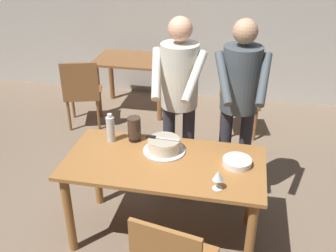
{
  "coord_description": "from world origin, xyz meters",
  "views": [
    {
      "loc": [
        0.53,
        -2.45,
        2.4
      ],
      "look_at": [
        -0.03,
        0.29,
        0.9
      ],
      "focal_mm": 41.66,
      "sensor_mm": 36.0,
      "label": 1
    }
  ],
  "objects_px": {
    "main_dining_table": "(164,174)",
    "background_table": "(133,70)",
    "cake_on_platter": "(164,146)",
    "person_standing_beside": "(239,96)",
    "hurricane_lamp": "(134,129)",
    "water_bottle": "(111,129)",
    "background_chair_1": "(82,91)",
    "wine_glass_near": "(218,176)",
    "plate_stack": "(237,162)",
    "cake_knife": "(155,137)",
    "person_cutting_cake": "(179,92)",
    "background_chair_0": "(233,97)"
  },
  "relations": [
    {
      "from": "main_dining_table",
      "to": "background_table",
      "type": "bearing_deg",
      "value": 111.48
    },
    {
      "from": "cake_on_platter",
      "to": "person_standing_beside",
      "type": "height_order",
      "value": "person_standing_beside"
    },
    {
      "from": "main_dining_table",
      "to": "hurricane_lamp",
      "type": "relative_size",
      "value": 7.33
    },
    {
      "from": "water_bottle",
      "to": "person_standing_beside",
      "type": "distance_m",
      "value": 1.11
    },
    {
      "from": "person_standing_beside",
      "to": "background_chair_1",
      "type": "xyz_separation_m",
      "value": [
        -1.94,
        1.12,
        -0.58
      ]
    },
    {
      "from": "wine_glass_near",
      "to": "background_chair_1",
      "type": "xyz_separation_m",
      "value": [
        -1.85,
        2.0,
        -0.36
      ]
    },
    {
      "from": "hurricane_lamp",
      "to": "background_chair_1",
      "type": "xyz_separation_m",
      "value": [
        -1.11,
        1.47,
        -0.37
      ]
    },
    {
      "from": "cake_on_platter",
      "to": "plate_stack",
      "type": "bearing_deg",
      "value": -7.98
    },
    {
      "from": "plate_stack",
      "to": "water_bottle",
      "type": "bearing_deg",
      "value": 171.56
    },
    {
      "from": "wine_glass_near",
      "to": "water_bottle",
      "type": "distance_m",
      "value": 1.04
    },
    {
      "from": "main_dining_table",
      "to": "person_standing_beside",
      "type": "height_order",
      "value": "person_standing_beside"
    },
    {
      "from": "background_chair_1",
      "to": "wine_glass_near",
      "type": "bearing_deg",
      "value": -47.27
    },
    {
      "from": "background_table",
      "to": "background_chair_1",
      "type": "relative_size",
      "value": 1.11
    },
    {
      "from": "main_dining_table",
      "to": "wine_glass_near",
      "type": "bearing_deg",
      "value": -31.28
    },
    {
      "from": "wine_glass_near",
      "to": "water_bottle",
      "type": "xyz_separation_m",
      "value": [
        -0.93,
        0.48,
        0.01
      ]
    },
    {
      "from": "plate_stack",
      "to": "hurricane_lamp",
      "type": "bearing_deg",
      "value": 166.6
    },
    {
      "from": "cake_knife",
      "to": "water_bottle",
      "type": "bearing_deg",
      "value": 169.94
    },
    {
      "from": "cake_on_platter",
      "to": "water_bottle",
      "type": "xyz_separation_m",
      "value": [
        -0.47,
        0.07,
        0.06
      ]
    },
    {
      "from": "person_cutting_cake",
      "to": "background_table",
      "type": "distance_m",
      "value": 2.08
    },
    {
      "from": "main_dining_table",
      "to": "person_standing_beside",
      "type": "distance_m",
      "value": 0.93
    },
    {
      "from": "cake_knife",
      "to": "cake_on_platter",
      "type": "bearing_deg",
      "value": -3.05
    },
    {
      "from": "person_standing_beside",
      "to": "water_bottle",
      "type": "bearing_deg",
      "value": -158.31
    },
    {
      "from": "hurricane_lamp",
      "to": "wine_glass_near",
      "type": "bearing_deg",
      "value": -35.53
    },
    {
      "from": "person_standing_beside",
      "to": "background_chair_0",
      "type": "xyz_separation_m",
      "value": [
        -0.08,
        1.31,
        -0.58
      ]
    },
    {
      "from": "plate_stack",
      "to": "person_standing_beside",
      "type": "relative_size",
      "value": 0.13
    },
    {
      "from": "cake_on_platter",
      "to": "background_chair_1",
      "type": "bearing_deg",
      "value": 131.02
    },
    {
      "from": "water_bottle",
      "to": "background_chair_0",
      "type": "height_order",
      "value": "water_bottle"
    },
    {
      "from": "main_dining_table",
      "to": "cake_knife",
      "type": "height_order",
      "value": "cake_knife"
    },
    {
      "from": "water_bottle",
      "to": "background_chair_1",
      "type": "height_order",
      "value": "water_bottle"
    },
    {
      "from": "wine_glass_near",
      "to": "background_chair_0",
      "type": "relative_size",
      "value": 0.16
    },
    {
      "from": "main_dining_table",
      "to": "plate_stack",
      "type": "distance_m",
      "value": 0.57
    },
    {
      "from": "plate_stack",
      "to": "person_cutting_cake",
      "type": "distance_m",
      "value": 0.82
    },
    {
      "from": "plate_stack",
      "to": "background_table",
      "type": "height_order",
      "value": "plate_stack"
    },
    {
      "from": "cake_knife",
      "to": "person_cutting_cake",
      "type": "distance_m",
      "value": 0.5
    },
    {
      "from": "plate_stack",
      "to": "wine_glass_near",
      "type": "height_order",
      "value": "wine_glass_near"
    },
    {
      "from": "water_bottle",
      "to": "hurricane_lamp",
      "type": "relative_size",
      "value": 1.19
    },
    {
      "from": "person_standing_beside",
      "to": "background_chair_0",
      "type": "distance_m",
      "value": 1.43
    },
    {
      "from": "cake_knife",
      "to": "person_standing_beside",
      "type": "relative_size",
      "value": 0.16
    },
    {
      "from": "background_chair_0",
      "to": "background_chair_1",
      "type": "height_order",
      "value": "same"
    },
    {
      "from": "background_table",
      "to": "background_chair_0",
      "type": "distance_m",
      "value": 1.45
    },
    {
      "from": "wine_glass_near",
      "to": "background_chair_1",
      "type": "height_order",
      "value": "background_chair_1"
    },
    {
      "from": "background_chair_0",
      "to": "cake_knife",
      "type": "bearing_deg",
      "value": -106.96
    },
    {
      "from": "hurricane_lamp",
      "to": "plate_stack",
      "type": "bearing_deg",
      "value": -13.4
    },
    {
      "from": "cake_knife",
      "to": "background_table",
      "type": "relative_size",
      "value": 0.27
    },
    {
      "from": "hurricane_lamp",
      "to": "water_bottle",
      "type": "bearing_deg",
      "value": -165.33
    },
    {
      "from": "cake_on_platter",
      "to": "wine_glass_near",
      "type": "bearing_deg",
      "value": -41.36
    },
    {
      "from": "cake_on_platter",
      "to": "plate_stack",
      "type": "xyz_separation_m",
      "value": [
        0.58,
        -0.08,
        -0.03
      ]
    },
    {
      "from": "plate_stack",
      "to": "person_standing_beside",
      "type": "bearing_deg",
      "value": 93.1
    },
    {
      "from": "person_standing_beside",
      "to": "background_table",
      "type": "relative_size",
      "value": 1.72
    },
    {
      "from": "plate_stack",
      "to": "hurricane_lamp",
      "type": "height_order",
      "value": "hurricane_lamp"
    }
  ]
}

